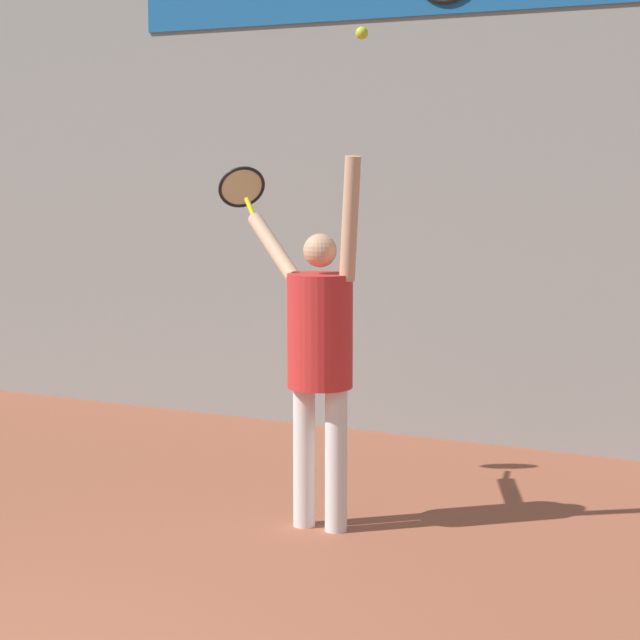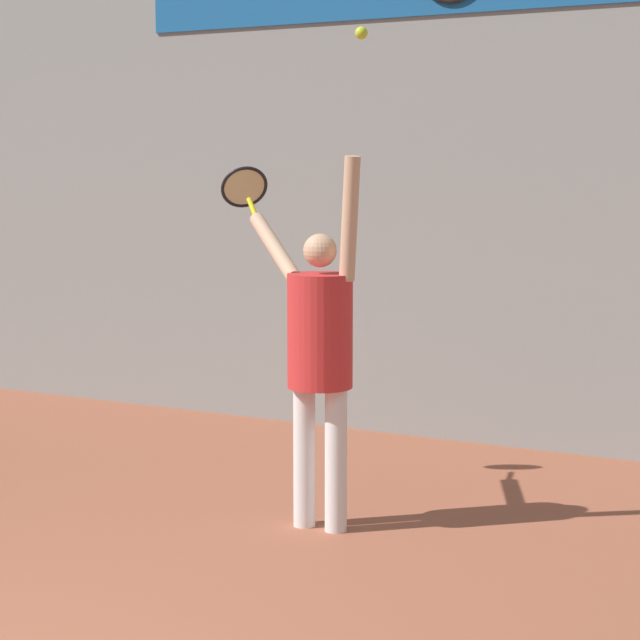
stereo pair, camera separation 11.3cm
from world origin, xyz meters
name	(u,v)px [view 2 (the right image)]	position (x,y,z in m)	size (l,w,h in m)	color
back_wall	(439,117)	(0.00, 5.53, 2.50)	(18.00, 0.10, 5.00)	gray
tennis_player	(319,345)	(0.27, 3.03, 1.10)	(0.99, 0.63, 2.18)	white
tennis_racket	(245,189)	(-0.59, 3.63, 1.98)	(0.42, 0.41, 0.34)	yellow
tennis_ball	(361,33)	(0.56, 2.97, 2.84)	(0.07, 0.07, 0.07)	#CCDB2D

